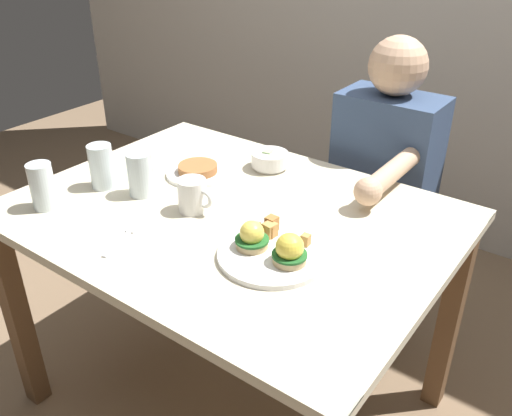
{
  "coord_description": "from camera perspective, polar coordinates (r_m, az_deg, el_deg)",
  "views": [
    {
      "loc": [
        0.85,
        -1.02,
        1.49
      ],
      "look_at": [
        0.09,
        0.0,
        0.78
      ],
      "focal_mm": 38.15,
      "sensor_mm": 36.0,
      "label": 1
    }
  ],
  "objects": [
    {
      "name": "water_glass_extra",
      "position": [
        1.63,
        -21.43,
        1.84
      ],
      "size": [
        0.07,
        0.07,
        0.13
      ],
      "color": "silver",
      "rests_on": "dining_table"
    },
    {
      "name": "fruit_bowl",
      "position": [
        1.76,
        1.4,
        5.07
      ],
      "size": [
        0.12,
        0.12,
        0.06
      ],
      "color": "white",
      "rests_on": "dining_table"
    },
    {
      "name": "side_plate",
      "position": [
        1.73,
        -6.11,
        3.86
      ],
      "size": [
        0.2,
        0.2,
        0.04
      ],
      "color": "white",
      "rests_on": "dining_table"
    },
    {
      "name": "coffee_mug",
      "position": [
        1.51,
        -6.64,
        1.42
      ],
      "size": [
        0.11,
        0.08,
        0.09
      ],
      "color": "white",
      "rests_on": "dining_table"
    },
    {
      "name": "diner_person",
      "position": [
        1.94,
        12.98,
        2.75
      ],
      "size": [
        0.34,
        0.54,
        1.14
      ],
      "color": "#33333D",
      "rests_on": "ground_plane"
    },
    {
      "name": "eggs_benedict_plate",
      "position": [
        1.32,
        1.73,
        -4.29
      ],
      "size": [
        0.27,
        0.27,
        0.09
      ],
      "color": "white",
      "rests_on": "dining_table"
    },
    {
      "name": "water_glass_far",
      "position": [
        1.62,
        -11.98,
        3.26
      ],
      "size": [
        0.08,
        0.08,
        0.13
      ],
      "color": "silver",
      "rests_on": "dining_table"
    },
    {
      "name": "fork",
      "position": [
        1.44,
        -13.81,
        -3.13
      ],
      "size": [
        0.06,
        0.15,
        0.0
      ],
      "color": "silver",
      "rests_on": "dining_table"
    },
    {
      "name": "water_glass_near",
      "position": [
        1.7,
        -15.84,
        3.92
      ],
      "size": [
        0.07,
        0.07,
        0.13
      ],
      "color": "silver",
      "rests_on": "dining_table"
    },
    {
      "name": "dining_table",
      "position": [
        1.58,
        -2.65,
        -3.69
      ],
      "size": [
        1.2,
        0.9,
        0.74
      ],
      "color": "beige",
      "rests_on": "ground_plane"
    },
    {
      "name": "ground_plane",
      "position": [
        1.99,
        -2.22,
        -19.18
      ],
      "size": [
        6.0,
        6.0,
        0.0
      ],
      "primitive_type": "plane",
      "color": "#7F664C"
    }
  ]
}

